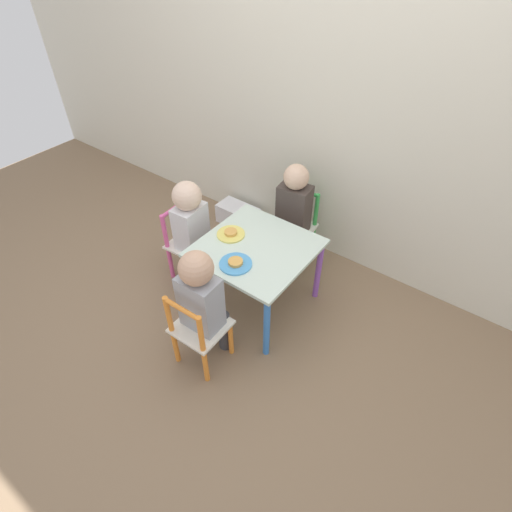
{
  "coord_description": "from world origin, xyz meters",
  "views": [
    {
      "loc": [
        1.03,
        -1.38,
        1.91
      ],
      "look_at": [
        0.0,
        0.0,
        0.39
      ],
      "focal_mm": 28.0,
      "sensor_mm": 36.0,
      "label": 1
    }
  ],
  "objects_px": {
    "child_front": "(202,298)",
    "plate_left": "(231,234)",
    "kids_table": "(256,255)",
    "chair_pink": "(188,244)",
    "child_back": "(293,209)",
    "child_left": "(192,223)",
    "chair_green": "(295,228)",
    "chair_orange": "(198,331)",
    "plate_front": "(236,263)",
    "storage_bin": "(238,215)"
  },
  "relations": [
    {
      "from": "chair_green",
      "to": "storage_bin",
      "type": "height_order",
      "value": "chair_green"
    },
    {
      "from": "child_left",
      "to": "plate_left",
      "type": "relative_size",
      "value": 4.38
    },
    {
      "from": "kids_table",
      "to": "child_front",
      "type": "bearing_deg",
      "value": -88.49
    },
    {
      "from": "chair_orange",
      "to": "plate_left",
      "type": "height_order",
      "value": "chair_orange"
    },
    {
      "from": "kids_table",
      "to": "chair_pink",
      "type": "relative_size",
      "value": 1.2
    },
    {
      "from": "child_back",
      "to": "plate_front",
      "type": "xyz_separation_m",
      "value": [
        0.05,
        -0.64,
        0.02
      ]
    },
    {
      "from": "child_front",
      "to": "chair_green",
      "type": "bearing_deg",
      "value": -87.74
    },
    {
      "from": "chair_orange",
      "to": "child_left",
      "type": "height_order",
      "value": "child_left"
    },
    {
      "from": "chair_pink",
      "to": "child_back",
      "type": "relative_size",
      "value": 0.68
    },
    {
      "from": "chair_orange",
      "to": "plate_front",
      "type": "distance_m",
      "value": 0.4
    },
    {
      "from": "child_back",
      "to": "chair_pink",
      "type": "bearing_deg",
      "value": -139.31
    },
    {
      "from": "chair_green",
      "to": "plate_left",
      "type": "distance_m",
      "value": 0.58
    },
    {
      "from": "child_left",
      "to": "plate_left",
      "type": "xyz_separation_m",
      "value": [
        0.28,
        0.03,
        0.03
      ]
    },
    {
      "from": "chair_orange",
      "to": "plate_left",
      "type": "relative_size",
      "value": 3.1
    },
    {
      "from": "chair_green",
      "to": "plate_left",
      "type": "relative_size",
      "value": 3.1
    },
    {
      "from": "child_back",
      "to": "storage_bin",
      "type": "xyz_separation_m",
      "value": [
        -0.57,
        0.13,
        -0.37
      ]
    },
    {
      "from": "kids_table",
      "to": "chair_orange",
      "type": "height_order",
      "value": "chair_orange"
    },
    {
      "from": "plate_left",
      "to": "child_back",
      "type": "bearing_deg",
      "value": 73.37
    },
    {
      "from": "chair_orange",
      "to": "chair_pink",
      "type": "relative_size",
      "value": 1.0
    },
    {
      "from": "child_front",
      "to": "plate_left",
      "type": "distance_m",
      "value": 0.5
    },
    {
      "from": "plate_front",
      "to": "storage_bin",
      "type": "bearing_deg",
      "value": 128.44
    },
    {
      "from": "chair_pink",
      "to": "plate_left",
      "type": "bearing_deg",
      "value": -87.65
    },
    {
      "from": "child_front",
      "to": "plate_left",
      "type": "height_order",
      "value": "child_front"
    },
    {
      "from": "kids_table",
      "to": "child_back",
      "type": "distance_m",
      "value": 0.46
    },
    {
      "from": "chair_pink",
      "to": "child_front",
      "type": "distance_m",
      "value": 0.71
    },
    {
      "from": "kids_table",
      "to": "plate_left",
      "type": "bearing_deg",
      "value": 180.0
    },
    {
      "from": "chair_green",
      "to": "child_front",
      "type": "xyz_separation_m",
      "value": [
        0.06,
        -0.98,
        0.2
      ]
    },
    {
      "from": "child_front",
      "to": "child_left",
      "type": "xyz_separation_m",
      "value": [
        -0.47,
        0.43,
        -0.01
      ]
    },
    {
      "from": "chair_orange",
      "to": "child_left",
      "type": "bearing_deg",
      "value": -47.25
    },
    {
      "from": "chair_orange",
      "to": "child_back",
      "type": "xyz_separation_m",
      "value": [
        -0.06,
        0.98,
        0.2
      ]
    },
    {
      "from": "child_left",
      "to": "storage_bin",
      "type": "bearing_deg",
      "value": 9.41
    },
    {
      "from": "chair_orange",
      "to": "child_back",
      "type": "distance_m",
      "value": 1.0
    },
    {
      "from": "chair_orange",
      "to": "child_back",
      "type": "height_order",
      "value": "child_back"
    },
    {
      "from": "chair_pink",
      "to": "child_left",
      "type": "height_order",
      "value": "child_left"
    },
    {
      "from": "child_front",
      "to": "storage_bin",
      "type": "height_order",
      "value": "child_front"
    },
    {
      "from": "child_back",
      "to": "child_left",
      "type": "bearing_deg",
      "value": -135.73
    },
    {
      "from": "chair_orange",
      "to": "chair_pink",
      "type": "bearing_deg",
      "value": -43.58
    },
    {
      "from": "child_back",
      "to": "plate_front",
      "type": "height_order",
      "value": "child_back"
    },
    {
      "from": "plate_front",
      "to": "plate_left",
      "type": "bearing_deg",
      "value": 135.0
    },
    {
      "from": "chair_orange",
      "to": "chair_pink",
      "type": "height_order",
      "value": "same"
    },
    {
      "from": "kids_table",
      "to": "chair_pink",
      "type": "distance_m",
      "value": 0.54
    },
    {
      "from": "child_back",
      "to": "storage_bin",
      "type": "bearing_deg",
      "value": 161.3
    },
    {
      "from": "chair_green",
      "to": "plate_left",
      "type": "height_order",
      "value": "chair_green"
    },
    {
      "from": "kids_table",
      "to": "plate_front",
      "type": "height_order",
      "value": "plate_front"
    },
    {
      "from": "kids_table",
      "to": "chair_orange",
      "type": "bearing_deg",
      "value": -88.49
    },
    {
      "from": "plate_front",
      "to": "chair_orange",
      "type": "bearing_deg",
      "value": -87.68
    },
    {
      "from": "plate_front",
      "to": "child_front",
      "type": "bearing_deg",
      "value": -87.5
    },
    {
      "from": "child_back",
      "to": "plate_left",
      "type": "xyz_separation_m",
      "value": [
        -0.14,
        -0.46,
        0.02
      ]
    },
    {
      "from": "chair_orange",
      "to": "plate_left",
      "type": "xyz_separation_m",
      "value": [
        -0.2,
        0.52,
        0.22
      ]
    },
    {
      "from": "child_left",
      "to": "storage_bin",
      "type": "xyz_separation_m",
      "value": [
        -0.15,
        0.62,
        -0.37
      ]
    }
  ]
}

